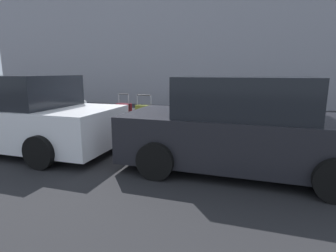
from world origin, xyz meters
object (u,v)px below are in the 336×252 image
(suitcase_red_2, at_px, (204,121))
(suitcase_silver_4, at_px, (165,119))
(fire_hydrant, at_px, (84,113))
(suitcase_maroon_6, at_px, (124,117))
(parked_car_charcoal_0, at_px, (242,128))
(parked_car_white_1, at_px, (17,115))
(suitcase_navy_1, at_px, (225,125))
(suitcase_teal_7, at_px, (108,120))
(suitcase_black_3, at_px, (183,122))
(parking_meter, at_px, (302,105))
(bollard_post, at_px, (62,116))
(suitcase_olive_5, at_px, (144,117))
(suitcase_teal_0, at_px, (248,124))

(suitcase_red_2, distance_m, suitcase_silver_4, 1.10)
(suitcase_red_2, relative_size, fire_hydrant, 1.13)
(fire_hydrant, bearing_deg, suitcase_maroon_6, 176.73)
(suitcase_silver_4, height_order, suitcase_maroon_6, suitcase_maroon_6)
(parked_car_charcoal_0, distance_m, parked_car_white_1, 5.03)
(suitcase_navy_1, height_order, suitcase_teal_7, suitcase_navy_1)
(suitcase_black_3, height_order, parked_car_charcoal_0, parked_car_charcoal_0)
(suitcase_teal_7, height_order, parking_meter, parking_meter)
(bollard_post, bearing_deg, suitcase_silver_4, -176.48)
(suitcase_silver_4, relative_size, parking_meter, 0.57)
(suitcase_maroon_6, bearing_deg, fire_hydrant, -3.27)
(bollard_post, relative_size, parking_meter, 0.52)
(parked_car_charcoal_0, bearing_deg, suitcase_maroon_6, -31.58)
(suitcase_olive_5, relative_size, bollard_post, 1.53)
(bollard_post, height_order, parked_car_charcoal_0, parked_car_charcoal_0)
(suitcase_navy_1, distance_m, suitcase_black_3, 1.11)
(suitcase_navy_1, bearing_deg, parked_car_charcoal_0, 101.61)
(suitcase_maroon_6, distance_m, bollard_post, 2.02)
(suitcase_teal_7, bearing_deg, suitcase_red_2, -177.38)
(suitcase_red_2, xyz_separation_m, parking_meter, (-2.38, -0.20, 0.48))
(parking_meter, bearing_deg, bollard_post, 3.43)
(suitcase_silver_4, distance_m, parked_car_charcoal_0, 2.99)
(suitcase_teal_0, relative_size, suitcase_maroon_6, 0.85)
(suitcase_black_3, xyz_separation_m, parked_car_charcoal_0, (-1.53, 2.03, 0.35))
(parked_car_charcoal_0, relative_size, parked_car_white_1, 0.90)
(bollard_post, relative_size, parked_car_charcoal_0, 0.15)
(suitcase_navy_1, distance_m, parked_car_white_1, 5.05)
(suitcase_black_3, relative_size, fire_hydrant, 1.11)
(suitcase_black_3, xyz_separation_m, suitcase_silver_4, (0.55, -0.09, 0.03))
(suitcase_teal_7, bearing_deg, parked_car_white_1, 58.45)
(suitcase_red_2, height_order, suitcase_black_3, suitcase_red_2)
(parked_car_charcoal_0, bearing_deg, parked_car_white_1, 0.00)
(suitcase_olive_5, height_order, bollard_post, suitcase_olive_5)
(suitcase_red_2, height_order, suitcase_olive_5, suitcase_olive_5)
(suitcase_olive_5, height_order, suitcase_teal_7, suitcase_olive_5)
(suitcase_red_2, distance_m, suitcase_maroon_6, 2.28)
(suitcase_silver_4, relative_size, parked_car_white_1, 0.15)
(parking_meter, bearing_deg, suitcase_navy_1, 9.27)
(suitcase_olive_5, height_order, suitcase_maroon_6, suitcase_maroon_6)
(suitcase_silver_4, distance_m, fire_hydrant, 2.53)
(suitcase_olive_5, bearing_deg, parked_car_charcoal_0, 141.63)
(suitcase_black_3, bearing_deg, suitcase_olive_5, -5.04)
(suitcase_teal_7, bearing_deg, suitcase_black_3, -179.30)
(suitcase_teal_0, distance_m, parking_meter, 1.38)
(suitcase_teal_7, height_order, parked_car_white_1, parked_car_white_1)
(suitcase_olive_5, bearing_deg, parked_car_white_1, 42.54)
(suitcase_teal_7, distance_m, parked_car_charcoal_0, 4.31)
(suitcase_teal_0, bearing_deg, suitcase_maroon_6, 0.07)
(suitcase_maroon_6, xyz_separation_m, suitcase_teal_7, (0.54, -0.00, -0.12))
(suitcase_olive_5, xyz_separation_m, parked_car_charcoal_0, (-2.70, 2.14, 0.29))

